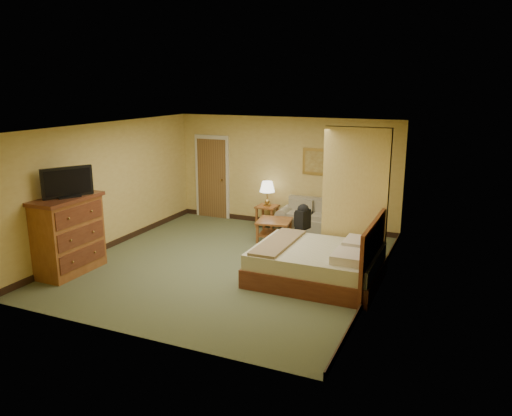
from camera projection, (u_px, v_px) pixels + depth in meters
The scene contains 17 objects.
floor at pixel (229, 264), 9.51m from camera, with size 6.00×6.00×0.00m, color #515939.
ceiling at pixel (227, 127), 8.87m from camera, with size 6.00×6.00×0.00m, color white.
back_wall at pixel (285, 172), 11.85m from camera, with size 5.50×0.02×2.60m, color tan.
left_wall at pixel (109, 186), 10.26m from camera, with size 0.02×6.00×2.60m, color tan.
right_wall at pixel (379, 213), 8.12m from camera, with size 0.02×6.00×2.60m, color tan.
partition at pixel (355, 198), 9.17m from camera, with size 1.20×0.15×2.60m, color tan.
door at pixel (212, 177), 12.65m from camera, with size 0.94×0.16×2.10m.
baseboard at pixel (284, 222), 12.15m from camera, with size 5.50×0.02×0.12m, color black.
loveseat at pixel (312, 223), 11.40m from camera, with size 1.57×0.73×0.79m.
side_table at pixel (267, 213), 11.90m from camera, with size 0.48×0.48×0.52m.
table_lamp at pixel (267, 187), 11.74m from camera, with size 0.36×0.36×0.59m.
coffee_table at pixel (274, 226), 10.89m from camera, with size 0.82×0.82×0.46m.
wall_picture at pixel (319, 162), 11.43m from camera, with size 0.79×0.04×0.61m.
dresser at pixel (68, 235), 8.97m from camera, with size 0.69×1.32×1.41m.
tv at pixel (67, 183), 8.69m from camera, with size 0.48×0.80×0.54m.
bed at pixel (320, 263), 8.63m from camera, with size 2.17×1.84×1.19m.
backpack at pixel (303, 216), 9.70m from camera, with size 0.26×0.33×0.50m.
Camera 1 is at (4.07, -8.00, 3.36)m, focal length 35.00 mm.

